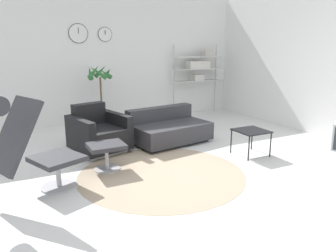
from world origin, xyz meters
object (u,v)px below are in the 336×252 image
Objects in this scene: armchair_red at (98,134)px; side_table at (251,132)px; ottoman at (107,150)px; couch_low at (168,130)px; shelf_unit at (199,67)px; lounge_chair at (25,138)px; potted_plant at (101,96)px.

armchair_red is 2.13× the size of side_table.
ottoman is 0.34× the size of couch_low.
side_table is at bearing -106.84° from shelf_unit.
ottoman is at bearing 90.00° from lounge_chair.
shelf_unit is (3.03, 1.80, 0.89)m from armchair_red.
side_table reaches higher than ottoman.
shelf_unit is (4.19, 3.12, 0.46)m from lounge_chair.
armchair_red is at bearing 148.55° from side_table.
potted_plant is 2.60m from shelf_unit.
ottoman is 0.37× the size of potted_plant.
potted_plant is at bearing -174.93° from shelf_unit.
shelf_unit reaches higher than potted_plant.
lounge_chair is 0.72× the size of shelf_unit.
ottoman is at bearing 67.64° from armchair_red.
side_table is 0.28× the size of shelf_unit.
shelf_unit reaches higher than ottoman.
side_table is 3.32m from shelf_unit.
potted_plant is at bearing -121.80° from armchair_red.
lounge_chair reaches higher than ottoman.
side_table is at bearing 134.03° from armchair_red.
ottoman is 1.04× the size of side_table.
lounge_chair is at bearing 19.15° from couch_low.
shelf_unit is at bearing -163.87° from armchair_red.
potted_plant reaches higher than ottoman.
lounge_chair is 3.27m from side_table.
potted_plant is (0.49, 1.57, 0.39)m from armchair_red.
lounge_chair reaches higher than couch_low.
couch_low is 1.50m from side_table.
couch_low reaches higher than ottoman.
shelf_unit is (0.93, 3.08, 0.80)m from side_table.
ottoman is at bearing 22.68° from couch_low.
couch_low is 0.85× the size of shelf_unit.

